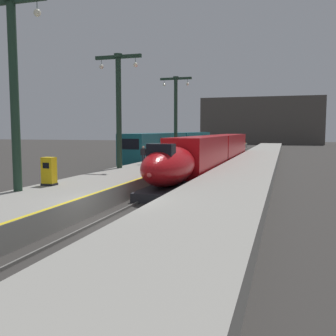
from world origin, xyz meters
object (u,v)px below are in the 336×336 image
object	(u,v)px
highspeed_train_main	(212,152)
regional_train_adjacent	(177,144)
ticket_machine_yellow	(49,172)
station_column_mid	(119,100)
passenger_near_edge	(143,154)
station_column_far	(176,109)
station_column_near	(14,77)
rolling_suitcase	(169,162)

from	to	relation	value
highspeed_train_main	regional_train_adjacent	size ratio (longest dim) A/B	1.07
highspeed_train_main	ticket_machine_yellow	distance (m)	21.12
station_column_mid	passenger_near_edge	xyz separation A→B (m)	(0.74, 3.67, -4.58)
regional_train_adjacent	passenger_near_edge	distance (m)	21.89
station_column_mid	station_column_far	world-z (taller)	station_column_far
highspeed_train_main	ticket_machine_yellow	world-z (taller)	highspeed_train_main
regional_train_adjacent	station_column_mid	world-z (taller)	station_column_mid
station_column_near	ticket_machine_yellow	bearing A→B (deg)	81.11
station_column_near	station_column_far	distance (m)	29.73
highspeed_train_main	station_column_far	distance (m)	10.47
highspeed_train_main	ticket_machine_yellow	xyz separation A→B (m)	(-5.55, -20.38, -0.13)
station_column_mid	ticket_machine_yellow	distance (m)	11.50
highspeed_train_main	passenger_near_edge	xyz separation A→B (m)	(-5.16, -6.28, 0.12)
highspeed_train_main	station_column_near	xyz separation A→B (m)	(-5.90, -22.62, 4.93)
regional_train_adjacent	highspeed_train_main	bearing A→B (deg)	-62.28
passenger_near_edge	rolling_suitcase	size ratio (longest dim) A/B	1.72
regional_train_adjacent	station_column_near	size ratio (longest dim) A/B	3.77
regional_train_adjacent	rolling_suitcase	bearing A→B (deg)	-75.98
regional_train_adjacent	station_column_near	world-z (taller)	station_column_near
station_column_near	rolling_suitcase	distance (m)	17.21
regional_train_adjacent	station_column_mid	size ratio (longest dim) A/B	3.95
station_column_mid	ticket_machine_yellow	bearing A→B (deg)	-88.08
station_column_mid	rolling_suitcase	size ratio (longest dim) A/B	9.44
regional_train_adjacent	station_column_far	size ratio (longest dim) A/B	3.77
station_column_near	passenger_near_edge	bearing A→B (deg)	87.41
passenger_near_edge	station_column_far	bearing A→B (deg)	93.16
station_column_mid	passenger_near_edge	bearing A→B (deg)	78.62
station_column_near	station_column_mid	xyz separation A→B (m)	(-0.00, 12.67, -0.23)
station_column_mid	ticket_machine_yellow	xyz separation A→B (m)	(0.35, -10.43, -4.83)
highspeed_train_main	station_column_mid	xyz separation A→B (m)	(-5.90, -9.95, 4.70)
station_column_far	passenger_near_edge	world-z (taller)	station_column_far
station_column_near	passenger_near_edge	world-z (taller)	station_column_near
passenger_near_edge	highspeed_train_main	bearing A→B (deg)	50.59
regional_train_adjacent	passenger_near_edge	xyz separation A→B (m)	(2.94, -21.69, -0.09)
regional_train_adjacent	station_column_near	distance (m)	38.39
regional_train_adjacent	station_column_mid	distance (m)	25.85
station_column_far	station_column_mid	bearing A→B (deg)	-90.00
rolling_suitcase	regional_train_adjacent	bearing A→B (deg)	104.02
passenger_near_edge	regional_train_adjacent	bearing A→B (deg)	97.72
highspeed_train_main	ticket_machine_yellow	bearing A→B (deg)	-105.23
highspeed_train_main	passenger_near_edge	world-z (taller)	highspeed_train_main
highspeed_train_main	passenger_near_edge	bearing A→B (deg)	-129.41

